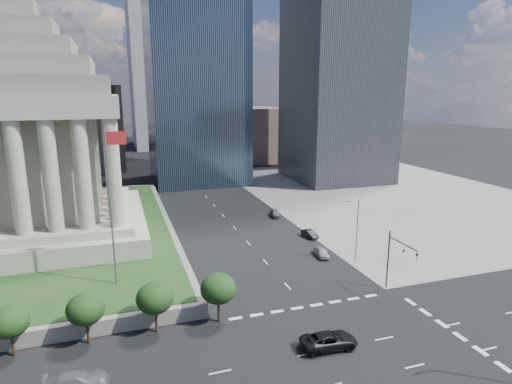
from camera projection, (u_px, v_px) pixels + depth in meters
name	position (u px, v px, depth m)	size (l,w,h in m)	color
ground	(189.00, 178.00, 132.09)	(500.00, 500.00, 0.00)	black
sidewalk_ne	(395.00, 196.00, 109.08)	(68.00, 90.00, 0.03)	slate
war_memorial	(28.00, 120.00, 68.77)	(34.00, 34.00, 39.00)	gray
flagpole	(111.00, 198.00, 52.16)	(2.52, 0.24, 20.00)	slate
midrise_glass	(195.00, 77.00, 121.25)	(26.00, 26.00, 60.00)	black
highrise_ne	(341.00, 3.00, 119.63)	(26.00, 28.00, 100.00)	black
building_filler_ne	(257.00, 134.00, 167.31)	(20.00, 30.00, 20.00)	brown
building_filler_nw	(87.00, 127.00, 147.52)	(24.00, 30.00, 28.00)	brown
traffic_signal_ne	(397.00, 256.00, 54.86)	(0.30, 5.74, 8.00)	black
street_lamp_north	(356.00, 226.00, 65.48)	(2.13, 0.22, 10.00)	slate
pickup_truck	(329.00, 341.00, 43.90)	(5.95, 2.74, 1.65)	black
suv_grey	(77.00, 381.00, 37.73)	(2.22, 5.46, 1.59)	slate
parked_sedan_near	(322.00, 252.00, 68.45)	(1.70, 4.23, 1.44)	#9B9FA4
parked_sedan_mid	(310.00, 234.00, 77.57)	(4.03, 1.40, 1.33)	black
parked_sedan_far	(275.00, 213.00, 90.42)	(1.71, 4.25, 1.45)	#585B60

